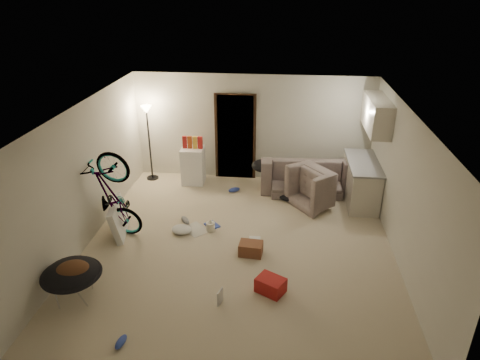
# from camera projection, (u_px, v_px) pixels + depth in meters

# --- Properties ---
(floor) EXTENTS (5.50, 6.00, 0.02)m
(floor) POSITION_uv_depth(u_px,v_px,m) (239.00, 245.00, 7.81)
(floor) COLOR beige
(floor) RESTS_ON ground
(ceiling) EXTENTS (5.50, 6.00, 0.02)m
(ceiling) POSITION_uv_depth(u_px,v_px,m) (239.00, 111.00, 6.74)
(ceiling) COLOR white
(ceiling) RESTS_ON wall_back
(wall_back) EXTENTS (5.50, 0.02, 2.50)m
(wall_back) POSITION_uv_depth(u_px,v_px,m) (253.00, 128.00, 9.98)
(wall_back) COLOR beige
(wall_back) RESTS_ON floor
(wall_front) EXTENTS (5.50, 0.02, 2.50)m
(wall_front) POSITION_uv_depth(u_px,v_px,m) (208.00, 304.00, 4.56)
(wall_front) COLOR beige
(wall_front) RESTS_ON floor
(wall_left) EXTENTS (0.02, 6.00, 2.50)m
(wall_left) POSITION_uv_depth(u_px,v_px,m) (83.00, 176.00, 7.54)
(wall_left) COLOR beige
(wall_left) RESTS_ON floor
(wall_right) EXTENTS (0.02, 6.00, 2.50)m
(wall_right) POSITION_uv_depth(u_px,v_px,m) (406.00, 191.00, 7.01)
(wall_right) COLOR beige
(wall_right) RESTS_ON floor
(doorway) EXTENTS (0.85, 0.10, 2.04)m
(doorway) POSITION_uv_depth(u_px,v_px,m) (235.00, 137.00, 10.08)
(doorway) COLOR black
(doorway) RESTS_ON floor
(door_trim) EXTENTS (0.97, 0.04, 2.10)m
(door_trim) POSITION_uv_depth(u_px,v_px,m) (235.00, 138.00, 10.05)
(door_trim) COLOR #321E11
(door_trim) RESTS_ON floor
(floor_lamp) EXTENTS (0.28, 0.28, 1.81)m
(floor_lamp) POSITION_uv_depth(u_px,v_px,m) (148.00, 127.00, 9.86)
(floor_lamp) COLOR black
(floor_lamp) RESTS_ON floor
(kitchen_counter) EXTENTS (0.60, 1.50, 0.88)m
(kitchen_counter) POSITION_uv_depth(u_px,v_px,m) (361.00, 182.00, 9.18)
(kitchen_counter) COLOR beige
(kitchen_counter) RESTS_ON floor
(counter_top) EXTENTS (0.64, 1.54, 0.04)m
(counter_top) POSITION_uv_depth(u_px,v_px,m) (364.00, 163.00, 8.99)
(counter_top) COLOR gray
(counter_top) RESTS_ON kitchen_counter
(kitchen_uppers) EXTENTS (0.38, 1.40, 0.65)m
(kitchen_uppers) POSITION_uv_depth(u_px,v_px,m) (377.00, 115.00, 8.53)
(kitchen_uppers) COLOR beige
(kitchen_uppers) RESTS_ON wall_right
(sofa) EXTENTS (2.08, 0.92, 0.59)m
(sofa) POSITION_uv_depth(u_px,v_px,m) (305.00, 177.00, 9.76)
(sofa) COLOR #343A33
(sofa) RESTS_ON floor
(armchair) EXTENTS (1.27, 1.29, 0.63)m
(armchair) POSITION_uv_depth(u_px,v_px,m) (321.00, 189.00, 9.17)
(armchair) COLOR #343A33
(armchair) RESTS_ON floor
(bicycle) EXTENTS (1.91, 1.04, 1.05)m
(bicycle) POSITION_uv_depth(u_px,v_px,m) (115.00, 214.00, 7.87)
(bicycle) COLOR black
(bicycle) RESTS_ON floor
(book_asset) EXTENTS (0.29, 0.25, 0.02)m
(book_asset) POSITION_uv_depth(u_px,v_px,m) (218.00, 307.00, 6.32)
(book_asset) COLOR #AB1C19
(book_asset) RESTS_ON floor
(mini_fridge) EXTENTS (0.52, 0.52, 0.86)m
(mini_fridge) POSITION_uv_depth(u_px,v_px,m) (193.00, 165.00, 10.04)
(mini_fridge) COLOR white
(mini_fridge) RESTS_ON floor
(snack_box_0) EXTENTS (0.11, 0.08, 0.30)m
(snack_box_0) POSITION_uv_depth(u_px,v_px,m) (185.00, 142.00, 9.82)
(snack_box_0) COLOR #AB1C19
(snack_box_0) RESTS_ON mini_fridge
(snack_box_1) EXTENTS (0.10, 0.08, 0.30)m
(snack_box_1) POSITION_uv_depth(u_px,v_px,m) (190.00, 143.00, 9.81)
(snack_box_1) COLOR #B64416
(snack_box_1) RESTS_ON mini_fridge
(snack_box_2) EXTENTS (0.11, 0.09, 0.30)m
(snack_box_2) POSITION_uv_depth(u_px,v_px,m) (195.00, 143.00, 9.80)
(snack_box_2) COLOR gold
(snack_box_2) RESTS_ON mini_fridge
(snack_box_3) EXTENTS (0.11, 0.09, 0.30)m
(snack_box_3) POSITION_uv_depth(u_px,v_px,m) (200.00, 143.00, 9.78)
(snack_box_3) COLOR #AB1C19
(snack_box_3) RESTS_ON mini_fridge
(saucer_chair) EXTENTS (0.88, 0.88, 0.63)m
(saucer_chair) POSITION_uv_depth(u_px,v_px,m) (72.00, 279.00, 6.34)
(saucer_chair) COLOR silver
(saucer_chair) RESTS_ON floor
(hoodie) EXTENTS (0.57, 0.51, 0.22)m
(hoodie) POSITION_uv_depth(u_px,v_px,m) (73.00, 270.00, 6.23)
(hoodie) COLOR #52311C
(hoodie) RESTS_ON saucer_chair
(sofa_drape) EXTENTS (0.57, 0.47, 0.28)m
(sofa_drape) POSITION_uv_depth(u_px,v_px,m) (264.00, 166.00, 9.75)
(sofa_drape) COLOR black
(sofa_drape) RESTS_ON sofa
(tv_box) EXTENTS (0.43, 0.98, 0.64)m
(tv_box) POSITION_uv_depth(u_px,v_px,m) (119.00, 218.00, 8.06)
(tv_box) COLOR silver
(tv_box) RESTS_ON floor
(drink_case_a) EXTENTS (0.43, 0.32, 0.23)m
(drink_case_a) POSITION_uv_depth(u_px,v_px,m) (251.00, 249.00, 7.49)
(drink_case_a) COLOR brown
(drink_case_a) RESTS_ON floor
(drink_case_b) EXTENTS (0.52, 0.47, 0.24)m
(drink_case_b) POSITION_uv_depth(u_px,v_px,m) (271.00, 285.00, 6.59)
(drink_case_b) COLOR #AB1C19
(drink_case_b) RESTS_ON floor
(juicer) EXTENTS (0.17, 0.17, 0.25)m
(juicer) POSITION_uv_depth(u_px,v_px,m) (210.00, 226.00, 8.21)
(juicer) COLOR beige
(juicer) RESTS_ON floor
(newspaper) EXTENTS (0.61, 0.61, 0.01)m
(newspaper) POSITION_uv_depth(u_px,v_px,m) (196.00, 229.00, 8.28)
(newspaper) COLOR beige
(newspaper) RESTS_ON floor
(book_blue) EXTENTS (0.35, 0.35, 0.03)m
(book_blue) POSITION_uv_depth(u_px,v_px,m) (212.00, 225.00, 8.40)
(book_blue) COLOR #3148B3
(book_blue) RESTS_ON floor
(book_white) EXTENTS (0.22, 0.28, 0.03)m
(book_white) POSITION_uv_depth(u_px,v_px,m) (255.00, 241.00, 7.91)
(book_white) COLOR silver
(book_white) RESTS_ON floor
(shoe_0) EXTENTS (0.30, 0.25, 0.10)m
(shoe_0) POSITION_uv_depth(u_px,v_px,m) (234.00, 190.00, 9.73)
(shoe_0) COLOR #3148B3
(shoe_0) RESTS_ON floor
(shoe_1) EXTENTS (0.27, 0.31, 0.11)m
(shoe_1) POSITION_uv_depth(u_px,v_px,m) (185.00, 220.00, 8.50)
(shoe_1) COLOR slate
(shoe_1) RESTS_ON floor
(shoe_2) EXTENTS (0.15, 0.27, 0.10)m
(shoe_2) POSITION_uv_depth(u_px,v_px,m) (121.00, 342.00, 5.66)
(shoe_2) COLOR #3148B3
(shoe_2) RESTS_ON floor
(clothes_lump_b) EXTENTS (0.62, 0.60, 0.15)m
(clothes_lump_b) POSITION_uv_depth(u_px,v_px,m) (290.00, 196.00, 9.40)
(clothes_lump_b) COLOR black
(clothes_lump_b) RESTS_ON floor
(clothes_lump_c) EXTENTS (0.47, 0.44, 0.12)m
(clothes_lump_c) POSITION_uv_depth(u_px,v_px,m) (182.00, 229.00, 8.17)
(clothes_lump_c) COLOR silver
(clothes_lump_c) RESTS_ON floor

